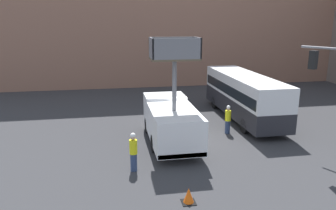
{
  "coord_description": "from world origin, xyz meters",
  "views": [
    {
      "loc": [
        -4.73,
        -18.13,
        7.11
      ],
      "look_at": [
        -1.39,
        0.73,
        2.13
      ],
      "focal_mm": 35.0,
      "sensor_mm": 36.0,
      "label": 1
    }
  ],
  "objects_px": {
    "utility_truck": "(171,119)",
    "road_worker_directing": "(228,119)",
    "traffic_light_pole": "(335,78)",
    "road_worker_near_truck": "(133,152)",
    "city_bus": "(244,94)",
    "traffic_cone_near_truck": "(189,196)"
  },
  "relations": [
    {
      "from": "traffic_light_pole",
      "to": "road_worker_directing",
      "type": "distance_m",
      "value": 6.61
    },
    {
      "from": "utility_truck",
      "to": "road_worker_directing",
      "type": "xyz_separation_m",
      "value": [
        3.95,
        1.2,
        -0.57
      ]
    },
    {
      "from": "traffic_light_pole",
      "to": "road_worker_near_truck",
      "type": "height_order",
      "value": "traffic_light_pole"
    },
    {
      "from": "city_bus",
      "to": "traffic_cone_near_truck",
      "type": "relative_size",
      "value": 15.89
    },
    {
      "from": "utility_truck",
      "to": "road_worker_near_truck",
      "type": "bearing_deg",
      "value": -127.15
    },
    {
      "from": "road_worker_near_truck",
      "to": "traffic_cone_near_truck",
      "type": "bearing_deg",
      "value": -110.07
    },
    {
      "from": "utility_truck",
      "to": "road_worker_directing",
      "type": "relative_size",
      "value": 3.44
    },
    {
      "from": "road_worker_directing",
      "to": "traffic_cone_near_truck",
      "type": "relative_size",
      "value": 2.92
    },
    {
      "from": "city_bus",
      "to": "road_worker_directing",
      "type": "xyz_separation_m",
      "value": [
        -2.24,
        -2.94,
        -0.96
      ]
    },
    {
      "from": "traffic_light_pole",
      "to": "road_worker_directing",
      "type": "xyz_separation_m",
      "value": [
        -4.55,
        3.62,
        -3.14
      ]
    },
    {
      "from": "traffic_light_pole",
      "to": "city_bus",
      "type": "bearing_deg",
      "value": 109.39
    },
    {
      "from": "city_bus",
      "to": "traffic_light_pole",
      "type": "height_order",
      "value": "traffic_light_pole"
    },
    {
      "from": "traffic_light_pole",
      "to": "traffic_cone_near_truck",
      "type": "distance_m",
      "value": 10.55
    },
    {
      "from": "city_bus",
      "to": "traffic_light_pole",
      "type": "bearing_deg",
      "value": -161.29
    },
    {
      "from": "traffic_light_pole",
      "to": "utility_truck",
      "type": "bearing_deg",
      "value": 164.11
    },
    {
      "from": "utility_truck",
      "to": "road_worker_near_truck",
      "type": "xyz_separation_m",
      "value": [
        -2.42,
        -3.2,
        -0.53
      ]
    },
    {
      "from": "road_worker_near_truck",
      "to": "utility_truck",
      "type": "bearing_deg",
      "value": 2.11
    },
    {
      "from": "utility_truck",
      "to": "city_bus",
      "type": "height_order",
      "value": "utility_truck"
    },
    {
      "from": "utility_truck",
      "to": "traffic_cone_near_truck",
      "type": "relative_size",
      "value": 10.04
    },
    {
      "from": "traffic_light_pole",
      "to": "road_worker_near_truck",
      "type": "xyz_separation_m",
      "value": [
        -10.92,
        -0.78,
        -3.1
      ]
    },
    {
      "from": "road_worker_near_truck",
      "to": "traffic_cone_near_truck",
      "type": "distance_m",
      "value": 3.87
    },
    {
      "from": "road_worker_directing",
      "to": "traffic_light_pole",
      "type": "bearing_deg",
      "value": -53.49
    }
  ]
}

